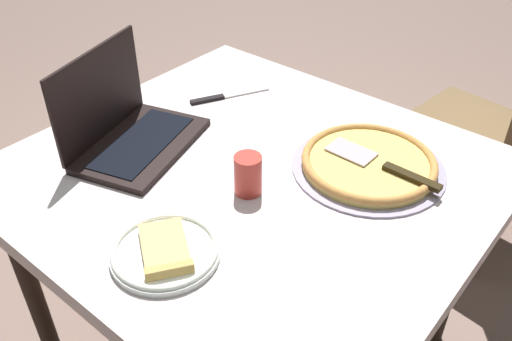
{
  "coord_description": "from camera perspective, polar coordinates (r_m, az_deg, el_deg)",
  "views": [
    {
      "loc": [
        0.7,
        -0.82,
        1.54
      ],
      "look_at": [
        0.04,
        -0.03,
        0.77
      ],
      "focal_mm": 38.23,
      "sensor_mm": 36.0,
      "label": 1
    }
  ],
  "objects": [
    {
      "name": "drink_cup",
      "position": [
        1.25,
        -0.84,
        -0.39
      ],
      "size": [
        0.06,
        0.06,
        0.1
      ],
      "color": "#C0362C",
      "rests_on": "dining_table"
    },
    {
      "name": "pizza_plate",
      "position": [
        1.13,
        -9.48,
        -8.33
      ],
      "size": [
        0.23,
        0.23,
        0.04
      ],
      "color": "white",
      "rests_on": "dining_table"
    },
    {
      "name": "dining_table",
      "position": [
        1.39,
        -0.64,
        -2.12
      ],
      "size": [
        1.11,
        1.04,
        0.74
      ],
      "color": "silver",
      "rests_on": "ground_plane"
    },
    {
      "name": "pizza_tray",
      "position": [
        1.37,
        11.73,
        0.77
      ],
      "size": [
        0.38,
        0.38,
        0.04
      ],
      "color": "#9D93AC",
      "rests_on": "dining_table"
    },
    {
      "name": "chair_far",
      "position": [
        2.12,
        24.04,
        4.48
      ],
      "size": [
        0.5,
        0.5,
        0.91
      ],
      "color": "brown",
      "rests_on": "ground_plane"
    },
    {
      "name": "table_knife",
      "position": [
        1.66,
        -3.57,
        7.69
      ],
      "size": [
        0.13,
        0.23,
        0.01
      ],
      "color": "silver",
      "rests_on": "dining_table"
    },
    {
      "name": "laptop",
      "position": [
        1.45,
        -13.33,
        4.48
      ],
      "size": [
        0.32,
        0.4,
        0.25
      ],
      "color": "black",
      "rests_on": "dining_table"
    }
  ]
}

